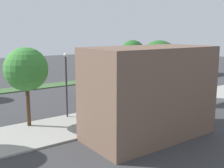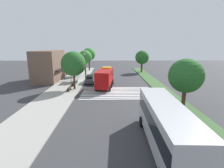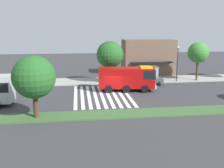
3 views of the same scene
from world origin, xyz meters
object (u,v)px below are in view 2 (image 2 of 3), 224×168
Objects in this scene: bus_stop_shelter at (77,74)px; bench_near_shelter at (74,83)px; median_tree_far_west at (186,76)px; sidewalk_tree_east at (85,57)px; sidewalk_tree_far_east at (89,54)px; parked_car_mid at (90,79)px; median_tree_west at (142,57)px; transit_bus at (166,123)px; street_lamp at (85,63)px; bench_west_of_shelter at (69,88)px; fire_truck at (105,77)px; sidewalk_tree_west at (73,64)px.

bus_stop_shelter is 2.19× the size of bench_near_shelter.
bus_stop_shelter is at bearing 45.81° from median_tree_far_west.
bench_near_shelter is (-4.00, -0.04, -1.30)m from bus_stop_shelter.
sidewalk_tree_far_east is at bearing -0.00° from sidewalk_tree_east.
sidewalk_tree_east is (9.42, 2.20, 4.07)m from parked_car_mid.
transit_bus is at bearing 172.30° from median_tree_west.
street_lamp reaches higher than transit_bus.
street_lamp is at bearing -13.63° from bus_stop_shelter.
sidewalk_tree_east is at bearing 180.00° from sidewalk_tree_far_east.
median_tree_far_west reaches higher than bench_near_shelter.
sidewalk_tree_far_east reaches higher than bus_stop_shelter.
bench_near_shelter and bench_west_of_shelter have the same top height.
bench_near_shelter is 3.88m from bench_west_of_shelter.
bus_stop_shelter reaches higher than bench_near_shelter.
sidewalk_tree_far_east is (17.31, -0.75, 3.31)m from bus_stop_shelter.
bench_west_of_shelter is 13.05m from street_lamp.
parked_car_mid is (3.81, 3.43, -1.14)m from fire_truck.
bus_stop_shelter reaches higher than bench_west_of_shelter.
median_tree_west is (8.86, -15.79, 0.78)m from street_lamp.
median_tree_far_west is (-25.01, -16.19, -0.60)m from sidewalk_tree_east.
median_tree_far_west reaches higher than median_tree_west.
street_lamp is (30.05, 10.52, 1.50)m from transit_bus.
sidewalk_tree_west reaches higher than transit_bus.
fire_truck is at bearing 150.02° from median_tree_west.
median_tree_far_west is 30.08m from median_tree_west.
transit_bus is at bearing -162.12° from sidewalk_tree_east.
median_tree_west is at bearing -102.85° from sidewalk_tree_far_east.
street_lamp is 18.12m from median_tree_west.
sidewalk_tree_east reaches higher than median_tree_far_west.
sidewalk_tree_west is (-5.87, 2.20, 3.95)m from parked_car_mid.
sidewalk_tree_east is 1.04× the size of median_tree_west.
fire_truck is 21.26m from median_tree_west.
fire_truck reaches higher than bench_west_of_shelter.
median_tree_west reaches higher than bus_stop_shelter.
bench_west_of_shelter is 0.27× the size of street_lamp.
sidewalk_tree_west is (18.56, 10.92, 2.65)m from transit_bus.
fire_truck reaches higher than bench_near_shelter.
sidewalk_tree_west is (-2.05, 5.63, 2.81)m from fire_truck.
sidewalk_tree_east reaches higher than fire_truck.
sidewalk_tree_west is 24.05m from sidewalk_tree_far_east.
sidewalk_tree_far_east is at bearing -163.83° from transit_bus.
street_lamp is 26.45m from median_tree_far_west.
median_tree_far_west is (-15.59, -13.99, 3.47)m from parked_car_mid.
parked_car_mid is 1.37× the size of bus_stop_shelter.
parked_car_mid is 0.69× the size of sidewalk_tree_west.
bench_near_shelter is 0.23× the size of sidewalk_tree_far_east.
bus_stop_shelter is at bearing 174.97° from sidewalk_tree_east.
sidewalk_tree_far_east reaches higher than transit_bus.
median_tree_far_west is at bearing -143.35° from street_lamp.
median_tree_far_west is (-16.46, -16.94, 2.45)m from bus_stop_shelter.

